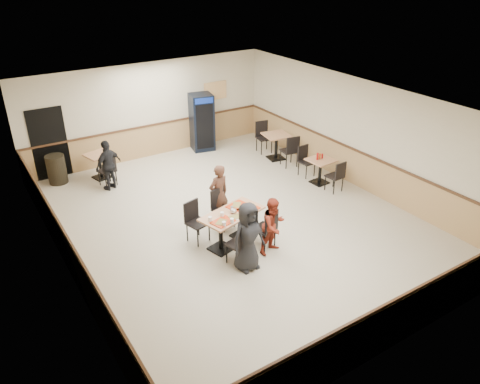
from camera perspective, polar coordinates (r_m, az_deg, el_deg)
ground at (r=11.65m, az=-0.78°, el=-3.44°), size 10.00×10.00×0.00m
room_shell at (r=14.17m, az=-0.18°, el=4.99°), size 10.00×10.00×10.00m
main_table at (r=10.51m, az=-0.96°, el=-3.80°), size 1.60×1.08×0.78m
main_chairs at (r=10.49m, az=-1.16°, el=-4.03°), size 1.69×1.99×0.99m
diner_woman_left at (r=9.58m, az=0.96°, el=-5.48°), size 0.78×0.54×1.53m
diner_woman_right at (r=10.18m, az=4.10°, el=-4.11°), size 0.73×0.62×1.31m
diner_man_opposite at (r=11.24m, az=-2.61°, el=-0.27°), size 0.59×0.43×1.52m
lone_diner at (r=13.38m, az=-15.73°, el=3.17°), size 0.91×0.64×1.43m
tabletop_clutter at (r=10.33m, az=-0.77°, el=-2.56°), size 1.31×0.88×0.12m
side_table_near at (r=13.50m, az=9.77°, el=2.97°), size 0.72×0.72×0.73m
side_table_near_chair_south at (r=13.12m, az=11.46°, el=1.98°), size 0.46×0.46×0.93m
side_table_near_chair_north at (r=13.90m, az=8.17°, el=3.73°), size 0.46×0.46×0.93m
side_table_far at (r=14.97m, az=4.45°, el=6.02°), size 0.89×0.89×0.82m
side_table_far_chair_south at (r=14.50m, az=6.02°, el=5.12°), size 0.56×0.56×1.04m
side_table_far_chair_north at (r=15.47m, az=2.98°, el=6.68°), size 0.56×0.56×1.04m
condiment_caddy at (r=13.38m, az=9.64°, el=4.32°), size 0.23×0.06×0.20m
back_table at (r=14.22m, az=-16.72°, el=3.51°), size 0.85×0.85×0.75m
back_table_chair_lone at (r=13.70m, az=-15.94°, el=2.60°), size 0.53×0.53×0.95m
pepsi_cooler at (r=15.65m, az=-4.68°, el=8.48°), size 0.84×0.84×1.87m
trash_bin at (r=14.34m, az=-21.45°, el=2.59°), size 0.53×0.53×0.83m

